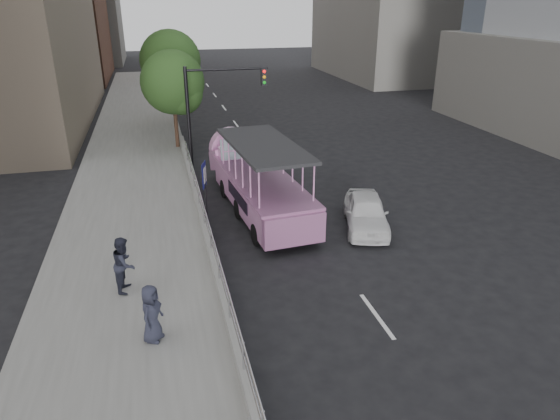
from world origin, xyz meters
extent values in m
plane|color=black|center=(0.00, 0.00, 0.00)|extent=(160.00, 160.00, 0.00)
cube|color=#989793|center=(-5.75, 10.00, 0.15)|extent=(5.50, 80.00, 0.30)
cube|color=#AEAEA8|center=(-3.12, 2.00, 0.48)|extent=(0.24, 30.00, 0.36)
cylinder|color=silver|center=(-3.12, -4.00, 1.01)|extent=(0.07, 0.07, 0.70)
cylinder|color=silver|center=(-3.12, -2.00, 1.01)|extent=(0.07, 0.07, 0.70)
cylinder|color=silver|center=(-3.12, 0.00, 1.01)|extent=(0.07, 0.07, 0.70)
cylinder|color=silver|center=(-3.12, 2.00, 1.01)|extent=(0.07, 0.07, 0.70)
cylinder|color=silver|center=(-3.12, 4.00, 1.01)|extent=(0.07, 0.07, 0.70)
cylinder|color=silver|center=(-3.12, 6.00, 1.01)|extent=(0.07, 0.07, 0.70)
cylinder|color=silver|center=(-3.12, 8.00, 1.01)|extent=(0.07, 0.07, 0.70)
cylinder|color=silver|center=(-3.12, 10.00, 1.01)|extent=(0.07, 0.07, 0.70)
cylinder|color=silver|center=(-3.12, 12.00, 1.01)|extent=(0.07, 0.07, 0.70)
cylinder|color=silver|center=(-3.12, 2.00, 1.01)|extent=(0.06, 22.00, 0.06)
cylinder|color=silver|center=(-3.12, 2.00, 1.34)|extent=(0.06, 22.00, 0.06)
cylinder|color=black|center=(-1.33, 3.14, 0.40)|extent=(0.38, 0.82, 0.80)
cylinder|color=black|center=(0.62, 3.32, 0.40)|extent=(0.38, 0.82, 0.80)
cylinder|color=black|center=(-1.55, 5.62, 0.40)|extent=(0.38, 0.82, 0.80)
cylinder|color=black|center=(0.39, 5.80, 0.40)|extent=(0.38, 0.82, 0.80)
cylinder|color=black|center=(-1.77, 8.10, 0.40)|extent=(0.38, 0.82, 0.80)
cylinder|color=black|center=(0.17, 8.27, 0.40)|extent=(0.38, 0.82, 0.80)
cube|color=#D989C4|center=(-0.60, 5.89, 0.91)|extent=(2.86, 7.46, 1.11)
cube|color=#D989C4|center=(-0.98, 10.13, 1.13)|extent=(2.34, 2.07, 1.39)
cylinder|color=#D989C4|center=(-1.04, 10.89, 1.40)|extent=(2.14, 0.81, 2.09)
cube|color=#955685|center=(-0.26, 2.12, 0.91)|extent=(2.24, 0.51, 1.11)
cube|color=#955685|center=(-0.60, 5.89, 1.52)|extent=(2.99, 7.73, 0.11)
cube|color=#232326|center=(-0.56, 5.53, 3.01)|extent=(2.87, 6.05, 0.12)
cube|color=#97A9B3|center=(-0.84, 8.59, 2.06)|extent=(2.05, 0.37, 0.93)
cube|color=#D989C4|center=(-0.87, 8.98, 1.80)|extent=(2.03, 1.06, 0.44)
imported|color=white|center=(3.00, 3.54, 0.65)|extent=(2.61, 4.12, 1.31)
imported|color=#2A2C3D|center=(-5.77, 0.65, 1.14)|extent=(0.77, 0.92, 1.68)
imported|color=#2A2C3D|center=(-5.05, -1.95, 1.07)|extent=(0.77, 0.89, 1.53)
cylinder|color=black|center=(-3.00, 4.39, 1.29)|extent=(0.08, 0.08, 2.59)
cube|color=#0C0F57|center=(-3.00, 4.39, 2.38)|extent=(0.21, 0.62, 0.93)
cube|color=white|center=(-2.97, 4.39, 2.38)|extent=(0.13, 0.40, 0.57)
cylinder|color=black|center=(-2.90, 12.50, 2.60)|extent=(0.18, 0.18, 5.20)
cylinder|color=black|center=(-0.90, 12.50, 5.00)|extent=(4.20, 0.12, 0.12)
cube|color=black|center=(1.00, 12.50, 4.55)|extent=(0.28, 0.22, 0.85)
sphere|color=red|center=(1.00, 12.37, 4.85)|extent=(0.16, 0.16, 0.16)
cylinder|color=#3A241A|center=(-3.40, 16.00, 1.54)|extent=(0.22, 0.22, 3.08)
sphere|color=#315722|center=(-3.40, 16.00, 3.96)|extent=(3.52, 3.52, 3.52)
sphere|color=#315722|center=(-3.00, 15.70, 3.41)|extent=(2.42, 2.42, 2.42)
cylinder|color=#3A241A|center=(-3.20, 22.00, 1.74)|extent=(0.22, 0.22, 3.47)
sphere|color=#315722|center=(-3.20, 22.00, 4.46)|extent=(3.97, 3.97, 3.97)
sphere|color=#315722|center=(-2.80, 21.70, 3.84)|extent=(2.73, 2.73, 2.73)
camera|label=1|loc=(-4.48, -12.70, 8.18)|focal=32.00mm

